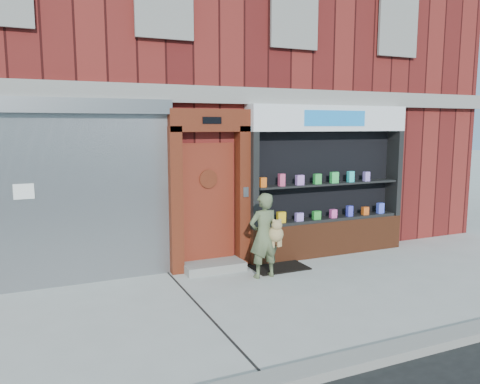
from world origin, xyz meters
TOP-DOWN VIEW (x-y plane):
  - ground at (0.00, 0.00)m, footprint 80.00×80.00m
  - curb at (0.00, -2.15)m, footprint 60.00×0.30m
  - building at (-0.00, 5.99)m, footprint 12.00×8.16m
  - shutter_bay at (-3.00, 1.93)m, footprint 3.10×0.30m
  - red_door_bay at (-0.75, 1.86)m, footprint 1.52×0.58m
  - pharmacy_bay at (1.75, 1.81)m, footprint 3.50×0.41m
  - woman at (-0.07, 0.98)m, footprint 0.62×0.38m
  - doormat at (0.41, 1.36)m, footprint 1.01×0.71m

SIDE VIEW (x-z plane):
  - ground at x=0.00m, z-range 0.00..0.00m
  - doormat at x=0.41m, z-range 0.00..0.02m
  - curb at x=0.00m, z-range 0.00..0.12m
  - woman at x=-0.07m, z-range 0.00..1.48m
  - pharmacy_bay at x=1.75m, z-range -0.13..2.87m
  - red_door_bay at x=-0.75m, z-range 0.01..2.91m
  - shutter_bay at x=-3.00m, z-range 0.20..3.24m
  - building at x=0.00m, z-range 0.00..8.00m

